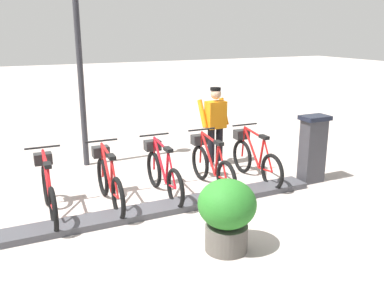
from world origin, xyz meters
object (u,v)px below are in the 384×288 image
bike_docked_2 (162,172)px  bike_docked_1 (211,165)px  planter_bush (227,212)px  lamp_post (78,36)px  worker_near_rack (215,124)px  bike_docked_0 (254,158)px  bike_docked_4 (48,189)px  bike_docked_3 (109,180)px  payment_kiosk (313,148)px

bike_docked_2 → bike_docked_1: bearing=-90.0°
planter_bush → lamp_post: bearing=11.6°
worker_near_rack → planter_bush: bearing=153.9°
bike_docked_0 → bike_docked_4: 3.78m
bike_docked_0 → worker_near_rack: size_ratio=1.04×
bike_docked_3 → worker_near_rack: size_ratio=1.04×
payment_kiosk → bike_docked_4: (0.57, 4.69, -0.24)m
bike_docked_0 → bike_docked_3: bearing=90.0°
worker_near_rack → lamp_post: bearing=64.1°
bike_docked_2 → lamp_post: size_ratio=0.42×
bike_docked_3 → lamp_post: (2.29, -0.10, 2.25)m
bike_docked_3 → bike_docked_4: 0.95m
bike_docked_0 → lamp_post: (2.29, 2.74, 2.25)m
bike_docked_0 → bike_docked_1: size_ratio=1.00×
lamp_post → planter_bush: lamp_post is taller
lamp_post → bike_docked_1: bearing=-142.0°
payment_kiosk → bike_docked_2: (0.57, 2.80, -0.24)m
bike_docked_2 → worker_near_rack: (1.09, -1.62, 0.48)m
lamp_post → bike_docked_2: bearing=-159.7°
planter_bush → bike_docked_4: bearing=42.7°
bike_docked_0 → bike_docked_2: bearing=90.0°
payment_kiosk → bike_docked_0: 1.10m
bike_docked_3 → lamp_post: bearing=-2.5°
payment_kiosk → planter_bush: payment_kiosk is taller
worker_near_rack → lamp_post: (1.20, 2.47, 1.77)m
lamp_post → planter_bush: (-4.40, -0.90, -2.14)m
bike_docked_2 → bike_docked_3: 0.95m
bike_docked_0 → bike_docked_1: (0.00, 0.95, 0.00)m
payment_kiosk → planter_bush: (-1.54, 2.74, -0.12)m
bike_docked_1 → lamp_post: 3.68m
payment_kiosk → bike_docked_0: size_ratio=0.74×
bike_docked_2 → worker_near_rack: bearing=-56.2°
bike_docked_2 → worker_near_rack: 2.01m
planter_bush → bike_docked_3: bearing=25.4°
bike_docked_3 → worker_near_rack: worker_near_rack is taller
bike_docked_1 → worker_near_rack: (1.09, -0.68, 0.48)m
payment_kiosk → bike_docked_1: size_ratio=0.74×
payment_kiosk → bike_docked_1: payment_kiosk is taller
bike_docked_1 → bike_docked_3: size_ratio=1.00×
bike_docked_2 → worker_near_rack: size_ratio=1.04×
bike_docked_2 → payment_kiosk: bearing=-101.6°
bike_docked_1 → bike_docked_4: size_ratio=1.00×
planter_bush → payment_kiosk: bearing=-60.6°
bike_docked_4 → planter_bush: bearing=-137.3°
bike_docked_3 → lamp_post: 3.21m
bike_docked_0 → bike_docked_1: same height
lamp_post → planter_bush: bearing=-168.4°
lamp_post → payment_kiosk: bearing=-128.2°
payment_kiosk → bike_docked_4: bearing=83.0°
lamp_post → planter_bush: size_ratio=4.24×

